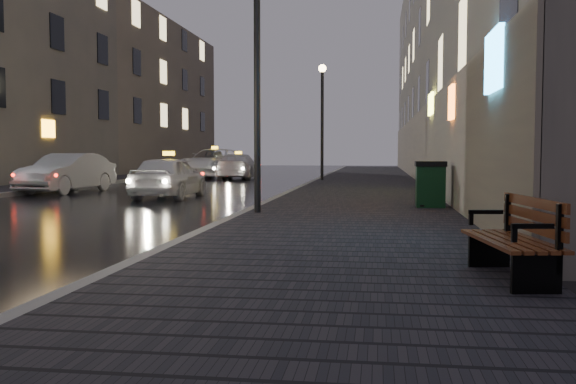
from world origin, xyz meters
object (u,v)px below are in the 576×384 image
at_px(taxi_near, 169,177).
at_px(taxi_mid, 238,166).
at_px(taxi_far, 215,163).
at_px(lamp_far, 322,107).
at_px(car_left_mid, 67,173).
at_px(lamp_near, 257,55).
at_px(bench, 517,238).
at_px(trash_bin, 430,184).

distance_m(taxi_near, taxi_mid, 14.11).
xyz_separation_m(taxi_near, taxi_mid, (-0.89, 14.08, 0.00)).
bearing_deg(taxi_far, taxi_mid, -28.31).
height_order(lamp_far, car_left_mid, lamp_far).
xyz_separation_m(lamp_far, taxi_far, (-6.35, 4.93, -2.68)).
distance_m(taxi_near, car_left_mid, 4.93).
bearing_deg(car_left_mid, taxi_mid, 80.28).
distance_m(lamp_far, taxi_near, 11.32).
bearing_deg(taxi_far, lamp_near, -66.75).
xyz_separation_m(bench, car_left_mid, (-12.31, 14.61, 0.13)).
bearing_deg(lamp_far, taxi_far, 142.20).
bearing_deg(taxi_far, lamp_far, -31.43).
relative_size(bench, taxi_far, 0.29).
relative_size(bench, car_left_mid, 0.40).
relative_size(lamp_near, trash_bin, 4.90).
bearing_deg(lamp_near, car_left_mid, 136.63).
distance_m(trash_bin, taxi_mid, 19.87).
bearing_deg(lamp_far, trash_bin, -75.00).
xyz_separation_m(taxi_near, car_left_mid, (-4.45, 2.13, 0.03)).
distance_m(taxi_mid, taxi_far, 1.91).
bearing_deg(trash_bin, lamp_near, -152.99).
bearing_deg(lamp_near, taxi_near, 124.07).
bearing_deg(lamp_far, lamp_near, -90.00).
xyz_separation_m(lamp_far, car_left_mid, (-8.35, -8.12, -2.79)).
xyz_separation_m(lamp_near, taxi_mid, (-4.78, 19.84, -2.82)).
bearing_deg(taxi_mid, lamp_far, 139.12).
xyz_separation_m(lamp_far, taxi_near, (-3.89, -10.24, -2.82)).
distance_m(lamp_near, taxi_mid, 20.60).
bearing_deg(taxi_near, lamp_far, -111.13).
distance_m(bench, taxi_near, 14.75).
height_order(bench, taxi_near, taxi_near).
bearing_deg(bench, taxi_mid, 100.14).
xyz_separation_m(trash_bin, taxi_far, (-10.13, 19.02, 0.11)).
xyz_separation_m(lamp_far, taxi_mid, (-4.78, 3.84, -2.82)).
xyz_separation_m(car_left_mid, taxi_mid, (3.57, 11.95, -0.03)).
height_order(trash_bin, taxi_far, taxi_far).
height_order(lamp_far, bench, lamp_far).
bearing_deg(taxi_mid, bench, 106.11).
bearing_deg(taxi_near, trash_bin, 153.00).
bearing_deg(lamp_far, taxi_mid, 141.23).
relative_size(lamp_far, taxi_far, 0.91).
distance_m(trash_bin, taxi_near, 8.59).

